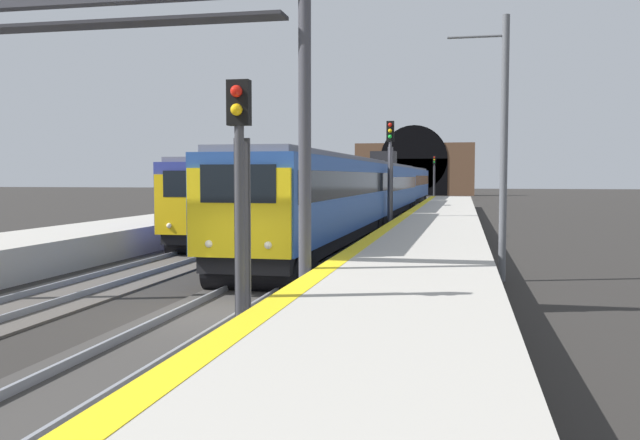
# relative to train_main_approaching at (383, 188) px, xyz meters

# --- Properties ---
(ground_plane) EXTENTS (320.00, 320.00, 0.00)m
(ground_plane) POSITION_rel_train_main_approaching_xyz_m (-33.25, -0.00, -2.28)
(ground_plane) COLOR #282623
(platform_right) EXTENTS (112.00, 3.97, 1.09)m
(platform_right) POSITION_rel_train_main_approaching_xyz_m (-33.25, -4.24, -1.74)
(platform_right) COLOR #ADA89E
(platform_right) RESTS_ON ground_plane
(platform_right_edge_strip) EXTENTS (112.00, 0.50, 0.01)m
(platform_right_edge_strip) POSITION_rel_train_main_approaching_xyz_m (-33.25, -2.50, -1.19)
(platform_right_edge_strip) COLOR yellow
(platform_right_edge_strip) RESTS_ON platform_right
(track_main_line) EXTENTS (160.00, 2.76, 0.21)m
(track_main_line) POSITION_rel_train_main_approaching_xyz_m (-33.25, -0.00, -2.24)
(track_main_line) COLOR #383533
(track_main_line) RESTS_ON ground_plane
(track_adjacent_line) EXTENTS (160.00, 3.11, 0.21)m
(track_adjacent_line) POSITION_rel_train_main_approaching_xyz_m (-33.25, 4.76, -2.24)
(track_adjacent_line) COLOR #4C4742
(track_adjacent_line) RESTS_ON ground_plane
(train_main_approaching) EXTENTS (62.51, 3.14, 4.86)m
(train_main_approaching) POSITION_rel_train_main_approaching_xyz_m (0.00, 0.00, 0.00)
(train_main_approaching) COLOR #264C99
(train_main_approaching) RESTS_ON ground_plane
(train_adjacent_platform) EXTENTS (56.26, 3.15, 4.77)m
(train_adjacent_platform) POSITION_rel_train_main_approaching_xyz_m (4.62, 4.76, -0.09)
(train_adjacent_platform) COLOR navy
(train_adjacent_platform) RESTS_ON ground_plane
(railway_signal_near) EXTENTS (0.39, 0.38, 4.73)m
(railway_signal_near) POSITION_rel_train_main_approaching_xyz_m (-36.80, -1.81, 0.51)
(railway_signal_near) COLOR #38383D
(railway_signal_near) RESTS_ON ground_plane
(railway_signal_mid) EXTENTS (0.39, 0.38, 5.93)m
(railway_signal_mid) POSITION_rel_train_main_approaching_xyz_m (-12.83, -1.81, 1.26)
(railway_signal_mid) COLOR #4C4C54
(railway_signal_mid) RESTS_ON ground_plane
(railway_signal_far) EXTENTS (0.39, 0.38, 5.72)m
(railway_signal_far) POSITION_rel_train_main_approaching_xyz_m (41.29, -1.81, 1.15)
(railway_signal_far) COLOR #38383D
(railway_signal_far) RESTS_ON ground_plane
(overhead_signal_gantry) EXTENTS (0.70, 9.15, 7.44)m
(overhead_signal_gantry) POSITION_rel_train_main_approaching_xyz_m (-33.06, 2.38, 3.35)
(overhead_signal_gantry) COLOR #3F3F47
(overhead_signal_gantry) RESTS_ON ground_plane
(tunnel_portal) EXTENTS (2.29, 19.22, 11.31)m
(tunnel_portal) POSITION_rel_train_main_approaching_xyz_m (64.42, 2.38, 1.99)
(tunnel_portal) COLOR brown
(tunnel_portal) RESTS_ON ground_plane
(catenary_mast_near) EXTENTS (0.22, 1.79, 7.84)m
(catenary_mast_near) POSITION_rel_train_main_approaching_xyz_m (-26.80, -6.61, 1.73)
(catenary_mast_near) COLOR #595B60
(catenary_mast_near) RESTS_ON ground_plane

